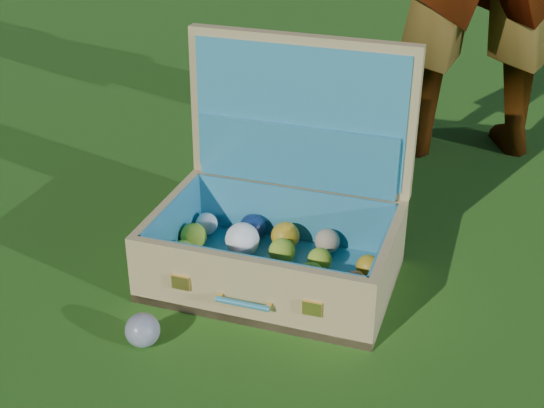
# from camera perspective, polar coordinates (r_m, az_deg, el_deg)

# --- Properties ---
(ground) EXTENTS (60.00, 60.00, 0.00)m
(ground) POSITION_cam_1_polar(r_m,az_deg,el_deg) (1.81, 5.92, -7.11)
(ground) COLOR #215114
(ground) RESTS_ON ground
(stray_ball) EXTENTS (0.08, 0.08, 0.08)m
(stray_ball) POSITION_cam_1_polar(r_m,az_deg,el_deg) (1.66, -9.72, -9.34)
(stray_ball) COLOR teal
(stray_ball) RESTS_ON ground
(suitcase) EXTENTS (0.69, 0.60, 0.55)m
(suitcase) POSITION_cam_1_polar(r_m,az_deg,el_deg) (1.84, 0.73, -0.55)
(suitcase) COLOR tan
(suitcase) RESTS_ON ground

